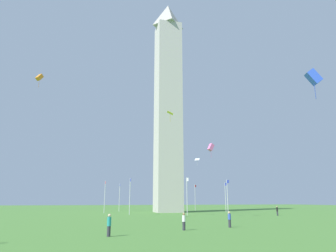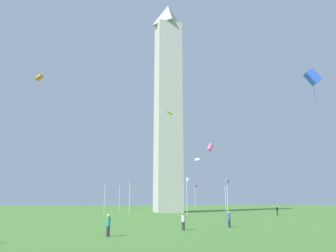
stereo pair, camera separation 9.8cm
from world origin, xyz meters
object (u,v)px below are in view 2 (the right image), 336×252
Objects in this scene: flagpole_nw at (130,194)px; flagpole_n at (187,194)px; flagpole_ne at (227,195)px; obelisk_monument at (168,100)px; kite_blue_box at (313,77)px; kite_yellow_diamond at (170,113)px; person_teal_shirt at (108,225)px; flagpole_e at (226,196)px; flagpole_s at (155,196)px; person_black_shirt at (277,211)px; flagpole_sw at (120,196)px; flagpole_w at (105,195)px; flagpole_se at (195,196)px; kite_pink_box at (211,147)px; person_blue_shirt at (229,219)px; person_white_shirt at (183,222)px; kite_orange_box at (39,77)px; kite_white_diamond at (197,160)px.

flagpole_n is at bearing 67.50° from flagpole_nw.
flagpole_n is at bearing -67.50° from flagpole_ne.
obelisk_monument is 24.05× the size of kite_blue_box.
person_teal_shirt is at bearing -26.68° from kite_yellow_diamond.
kite_yellow_diamond is (-21.22, 10.66, 15.98)m from person_teal_shirt.
kite_yellow_diamond is at bearing -13.60° from obelisk_monument.
person_teal_shirt is at bearing -33.88° from flagpole_e.
kite_blue_box reaches higher than flagpole_s.
flagpole_e reaches higher than person_black_shirt.
flagpole_sw is 4.10× the size of person_black_shirt.
person_teal_shirt is (48.27, -2.03, -3.16)m from flagpole_w.
flagpole_nw is at bearing -90.00° from flagpole_ne.
flagpole_se is 2.91× the size of kite_pink_box.
person_teal_shirt reaches higher than person_blue_shirt.
person_blue_shirt is at bearing 122.63° from person_black_shirt.
person_black_shirt is (-26.97, 33.06, 0.02)m from person_teal_shirt.
flagpole_nw is 4.16× the size of kite_yellow_diamond.
kite_blue_box is at bearing -3.01° from obelisk_monument.
kite_pink_box is at bearing 6.11° from flagpole_n.
person_black_shirt is at bearing 39.67° from flagpole_sw.
person_white_shirt is at bearing 6.81° from flagpole_w.
flagpole_w is at bearing -90.00° from flagpole_e.
flagpole_ne is 1.00× the size of flagpole_e.
flagpole_s is 4.43× the size of person_blue_shirt.
flagpole_ne is at bearing -41.60° from person_teal_shirt.
flagpole_se is (-10.74, -4.45, 0.00)m from flagpole_e.
kite_orange_box reaches higher than flagpole_nw.
kite_blue_box is at bearing 171.85° from person_blue_shirt.
flagpole_n is 1.00× the size of flagpole_se.
flagpole_w is 2.91× the size of kite_pink_box.
kite_orange_box is 1.14× the size of kite_pink_box.
kite_white_diamond is at bearing 149.98° from kite_yellow_diamond.
person_blue_shirt is 0.57× the size of kite_orange_box.
flagpole_n is at bearing -28.97° from person_white_shirt.
kite_yellow_diamond is at bearing -78.72° from kite_pink_box.
kite_blue_box reaches higher than person_blue_shirt.
flagpole_se is at bearing -5.43° from person_black_shirt.
person_black_shirt is 34.75m from person_white_shirt.
flagpole_ne is 39.85m from person_white_shirt.
kite_orange_box reaches higher than person_white_shirt.
person_white_shirt is (1.87, -5.68, -0.01)m from person_blue_shirt.
person_white_shirt is at bearing 1.49° from flagpole_nw.
person_blue_shirt is at bearing -174.67° from kite_blue_box.
person_blue_shirt is (32.09, 6.57, -3.21)m from flagpole_nw.
kite_orange_box reaches higher than kite_yellow_diamond.
person_teal_shirt is (59.02, -6.48, -3.16)m from flagpole_sw.
flagpole_n is 11.63m from flagpole_ne.
kite_pink_box is at bearing -28.90° from flagpole_e.
kite_white_diamond is (-9.07, 5.53, 8.15)m from flagpole_n.
flagpole_s is (-30.39, 0.00, 0.00)m from flagpole_n.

